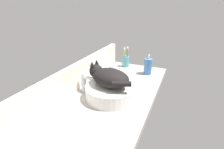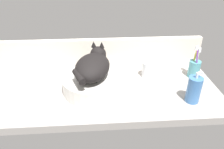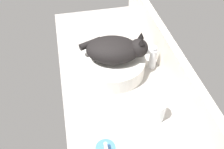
# 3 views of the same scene
# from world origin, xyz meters

# --- Properties ---
(ground_plane) EXTENTS (1.27, 0.54, 0.04)m
(ground_plane) POSITION_xyz_m (0.00, 0.00, -0.02)
(ground_plane) COLOR #9E9993
(backsplash_panel) EXTENTS (1.27, 0.04, 0.18)m
(backsplash_panel) POSITION_xyz_m (0.00, 0.25, 0.09)
(backsplash_panel) COLOR silver
(backsplash_panel) RESTS_ON ground_plane
(sink_basin) EXTENTS (0.32, 0.32, 0.08)m
(sink_basin) POSITION_xyz_m (-0.03, -0.01, 0.04)
(sink_basin) COLOR silver
(sink_basin) RESTS_ON ground_plane
(cat) EXTENTS (0.22, 0.31, 0.14)m
(cat) POSITION_xyz_m (-0.03, 0.00, 0.14)
(cat) COLOR black
(cat) RESTS_ON sink_basin
(faucet) EXTENTS (0.04, 0.12, 0.14)m
(faucet) POSITION_xyz_m (-0.02, 0.18, 0.07)
(faucet) COLOR silver
(faucet) RESTS_ON ground_plane
(soap_dispenser) EXTENTS (0.07, 0.07, 0.17)m
(soap_dispenser) POSITION_xyz_m (0.45, -0.14, 0.07)
(soap_dispenser) COLOR #3F72B2
(soap_dispenser) RESTS_ON ground_plane
(toothbrush_cup) EXTENTS (0.06, 0.06, 0.19)m
(toothbrush_cup) POSITION_xyz_m (0.55, 0.09, 0.06)
(toothbrush_cup) COLOR teal
(toothbrush_cup) RESTS_ON ground_plane
(water_glass) EXTENTS (0.07, 0.07, 0.09)m
(water_glass) POSITION_xyz_m (0.28, 0.11, 0.04)
(water_glass) COLOR white
(water_glass) RESTS_ON ground_plane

